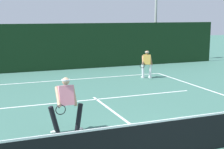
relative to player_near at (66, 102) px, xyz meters
The scene contains 8 objects.
court_line_baseline_far 8.20m from the player_near, 75.24° to the left, with size 10.89×0.10×0.01m, color white.
court_line_service 4.06m from the player_near, 58.34° to the left, with size 8.88×0.10×0.01m, color white.
court_line_centre 2.33m from the player_near, 14.54° to the left, with size 0.10×6.40×0.01m, color white.
tennis_net 3.40m from the player_near, 52.05° to the right, with size 11.93×0.09×1.06m.
player_near is the anchor object (origin of this frame).
player_far 9.19m from the player_near, 47.82° to the left, with size 0.95×0.84×1.54m.
tennis_ball 4.03m from the player_near, 80.96° to the left, with size 0.07×0.07×0.07m, color #D1E033.
back_fence_windscreen 11.52m from the player_near, 79.61° to the left, with size 23.45×0.12×2.94m, color black.
Camera 1 is at (-4.23, -6.66, 3.48)m, focal length 52.88 mm.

